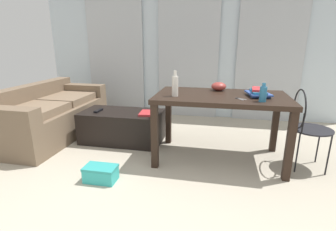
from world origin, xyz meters
name	(u,v)px	position (x,y,z in m)	size (l,w,h in m)	color
ground_plane	(163,164)	(0.00, 1.27, 0.00)	(8.02, 8.02, 0.00)	#B2A893
wall_back	(189,45)	(0.00, 3.34, 1.27)	(5.27, 0.10, 2.54)	silver
curtains	(188,51)	(0.00, 3.26, 1.16)	(3.75, 0.03, 2.31)	#B2B7BC
couch	(49,115)	(-1.80, 1.81, 0.30)	(0.87, 1.81, 0.73)	brown
coffee_table	(122,126)	(-0.70, 1.83, 0.21)	(1.07, 0.56, 0.42)	black
craft_table	(221,104)	(0.60, 1.54, 0.66)	(1.43, 0.82, 0.76)	black
wire_chair	(305,121)	(1.47, 1.52, 0.52)	(0.42, 0.42, 0.86)	black
bottle_near	(263,94)	(0.99, 1.29, 0.84)	(0.07, 0.07, 0.18)	teal
bottle_far	(175,86)	(0.11, 1.37, 0.87)	(0.07, 0.07, 0.27)	beige
bowl	(219,86)	(0.56, 1.80, 0.81)	(0.17, 0.17, 0.10)	#9E3833
book_stack	(259,93)	(0.99, 1.55, 0.80)	(0.27, 0.33, 0.08)	#33519E
scissors	(239,99)	(0.78, 1.37, 0.76)	(0.11, 0.11, 0.00)	#9EA0A5
tv_remote_primary	(98,111)	(-1.00, 1.77, 0.43)	(0.05, 0.18, 0.03)	black
magazine	(147,113)	(-0.33, 1.79, 0.43)	(0.17, 0.26, 0.03)	red
shoebox	(101,174)	(-0.52, 0.79, 0.08)	(0.32, 0.19, 0.15)	#33B2AD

